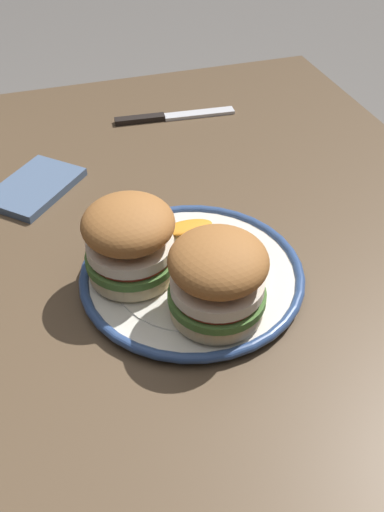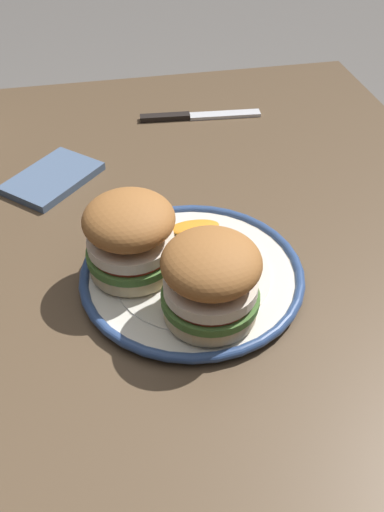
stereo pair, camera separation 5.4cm
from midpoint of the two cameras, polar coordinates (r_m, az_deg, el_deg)
dining_table at (r=0.81m, az=-5.04°, el=-6.21°), size 1.12×0.96×0.77m
dinner_plate at (r=0.69m, az=-2.25°, el=-2.00°), size 0.28×0.28×0.02m
sandwich_half_left at (r=0.60m, az=0.05°, el=-2.28°), size 0.15×0.15×0.10m
sandwich_half_right at (r=0.65m, az=-8.77°, el=1.60°), size 0.15×0.15×0.10m
orange_peel_curled at (r=0.71m, az=1.00°, el=1.47°), size 0.06×0.06×0.01m
orange_peel_strip_long at (r=0.69m, az=-1.63°, el=-0.59°), size 0.06×0.07×0.01m
orange_peel_strip_short at (r=0.74m, az=-2.51°, el=2.91°), size 0.03×0.07×0.01m
orange_peel_small_curl at (r=0.68m, az=2.57°, el=-0.78°), size 0.07×0.07×0.01m
table_knife at (r=1.04m, az=-4.14°, el=13.94°), size 0.04×0.22×0.01m
folded_napkin at (r=0.88m, az=-17.50°, el=6.69°), size 0.17×0.16×0.01m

